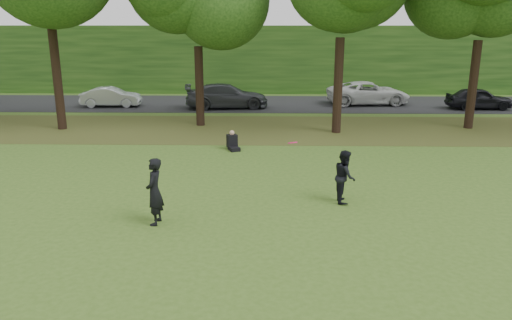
{
  "coord_description": "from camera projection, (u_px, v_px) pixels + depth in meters",
  "views": [
    {
      "loc": [
        0.55,
        -12.14,
        5.43
      ],
      "look_at": [
        0.22,
        2.51,
        1.3
      ],
      "focal_mm": 35.0,
      "sensor_mm": 36.0,
      "label": 1
    }
  ],
  "objects": [
    {
      "name": "street",
      "position": [
        259.0,
        104.0,
        33.37
      ],
      "size": [
        70.0,
        7.0,
        0.02
      ],
      "primitive_type": "cube",
      "color": "black",
      "rests_on": "ground"
    },
    {
      "name": "parked_cars",
      "position": [
        253.0,
        95.0,
        32.29
      ],
      "size": [
        37.78,
        4.48,
        1.51
      ],
      "color": "black",
      "rests_on": "street"
    },
    {
      "name": "leaf_litter",
      "position": [
        256.0,
        129.0,
        25.68
      ],
      "size": [
        60.0,
        7.0,
        0.01
      ],
      "primitive_type": "cube",
      "color": "#4F431C",
      "rests_on": "ground"
    },
    {
      "name": "seated_person",
      "position": [
        233.0,
        142.0,
        21.57
      ],
      "size": [
        0.66,
        0.83,
        0.83
      ],
      "rotation": [
        0.0,
        0.0,
        0.39
      ],
      "color": "black",
      "rests_on": "ground"
    },
    {
      "name": "player_left",
      "position": [
        154.0,
        192.0,
        13.53
      ],
      "size": [
        0.5,
        0.71,
        1.87
      ],
      "primitive_type": "imported",
      "rotation": [
        0.0,
        0.0,
        -1.64
      ],
      "color": "black",
      "rests_on": "ground"
    },
    {
      "name": "far_hedge",
      "position": [
        260.0,
        59.0,
        38.47
      ],
      "size": [
        70.0,
        3.0,
        5.0
      ],
      "primitive_type": "cube",
      "color": "#183D11",
      "rests_on": "ground"
    },
    {
      "name": "frisbee",
      "position": [
        293.0,
        143.0,
        14.0
      ],
      "size": [
        0.33,
        0.33,
        0.11
      ],
      "color": "#FF1566",
      "rests_on": "ground"
    },
    {
      "name": "player_right",
      "position": [
        345.0,
        176.0,
        15.23
      ],
      "size": [
        0.64,
        0.81,
        1.64
      ],
      "primitive_type": "imported",
      "rotation": [
        0.0,
        0.0,
        1.55
      ],
      "color": "black",
      "rests_on": "ground"
    },
    {
      "name": "ground",
      "position": [
        246.0,
        233.0,
        13.17
      ],
      "size": [
        120.0,
        120.0,
        0.0
      ],
      "primitive_type": "plane",
      "color": "#3A591C",
      "rests_on": "ground"
    }
  ]
}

